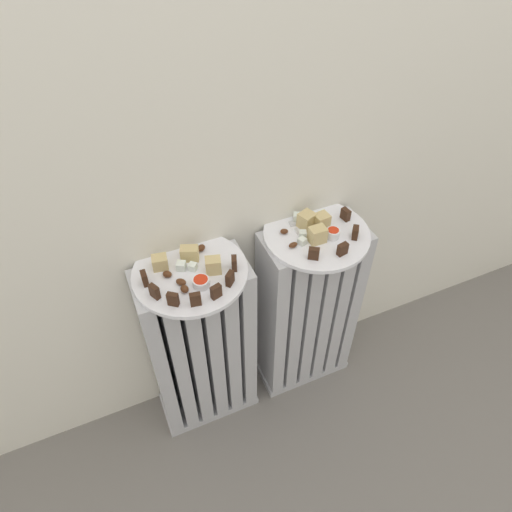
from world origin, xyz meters
The scene contains 38 objects.
ground_plane centered at (0.00, 0.00, 0.00)m, with size 6.00×6.00×0.00m, color slate.
wall_back centered at (0.00, 0.39, 1.25)m, with size 3.20×0.04×2.50m, color silver.
radiator_left centered at (-0.19, 0.28, 0.33)m, with size 0.32×0.16×0.67m.
radiator_right centered at (0.19, 0.28, 0.33)m, with size 0.32×0.16×0.67m.
plate_left centered at (-0.19, 0.28, 0.68)m, with size 0.30×0.30×0.01m, color white.
plate_right centered at (0.19, 0.28, 0.68)m, with size 0.30×0.30×0.01m, color white.
dark_cake_slice_left_0 centered at (-0.30, 0.28, 0.70)m, with size 0.03×0.01×0.04m, color #382114.
dark_cake_slice_left_1 centered at (-0.29, 0.23, 0.70)m, with size 0.03×0.01×0.04m, color #382114.
dark_cake_slice_left_2 centered at (-0.25, 0.19, 0.70)m, with size 0.03×0.01×0.04m, color #382114.
dark_cake_slice_left_3 centered at (-0.21, 0.17, 0.70)m, with size 0.03×0.01×0.04m, color #382114.
dark_cake_slice_left_4 centered at (-0.15, 0.17, 0.70)m, with size 0.03×0.01×0.04m, color #382114.
dark_cake_slice_left_5 centered at (-0.11, 0.20, 0.70)m, with size 0.03×0.01×0.04m, color #382114.
dark_cake_slice_left_6 centered at (-0.08, 0.24, 0.70)m, with size 0.03×0.01×0.04m, color #382114.
marble_cake_slice_left_0 centered at (-0.13, 0.25, 0.71)m, with size 0.04×0.03×0.04m, color tan.
marble_cake_slice_left_1 centered at (-0.17, 0.32, 0.70)m, with size 0.05×0.03×0.04m, color tan.
marble_cake_slice_left_2 centered at (-0.25, 0.32, 0.70)m, with size 0.04×0.03×0.04m, color tan.
turkish_delight_left_0 centered at (-0.18, 0.28, 0.69)m, with size 0.02×0.02×0.02m, color white.
turkish_delight_left_1 centered at (-0.20, 0.29, 0.69)m, with size 0.02×0.02×0.02m, color white.
medjool_date_left_0 centered at (-0.13, 0.34, 0.69)m, with size 0.02×0.02×0.02m, color #4C2814.
medjool_date_left_1 centered at (-0.22, 0.24, 0.69)m, with size 0.03×0.02×0.01m, color #4C2814.
medjool_date_left_2 centered at (-0.24, 0.28, 0.69)m, with size 0.02×0.02×0.02m, color #4C2814.
medjool_date_left_3 centered at (-0.22, 0.22, 0.69)m, with size 0.02×0.02×0.02m, color #4C2814.
jam_bowl_left centered at (-0.17, 0.22, 0.70)m, with size 0.04×0.04×0.02m.
dark_cake_slice_right_0 centered at (0.13, 0.19, 0.70)m, with size 0.03×0.02×0.03m, color #382114.
dark_cake_slice_right_1 centered at (0.20, 0.18, 0.70)m, with size 0.03×0.02×0.03m, color #382114.
dark_cake_slice_right_2 centered at (0.27, 0.22, 0.70)m, with size 0.03×0.02×0.03m, color #382114.
dark_cake_slice_right_3 centered at (0.29, 0.30, 0.70)m, with size 0.03×0.02×0.03m, color #382114.
marble_cake_slice_right_0 centered at (0.17, 0.25, 0.71)m, with size 0.04×0.03×0.05m, color tan.
marble_cake_slice_right_1 centered at (0.17, 0.32, 0.71)m, with size 0.04×0.04×0.04m, color tan.
marble_cake_slice_right_2 centered at (0.21, 0.30, 0.70)m, with size 0.04×0.04×0.04m, color tan.
turkish_delight_right_0 centered at (0.13, 0.26, 0.69)m, with size 0.02×0.02×0.02m, color white.
turkish_delight_right_1 centered at (0.14, 0.28, 0.69)m, with size 0.02×0.02×0.02m, color white.
turkish_delight_right_2 centered at (0.23, 0.33, 0.70)m, with size 0.02×0.02×0.02m, color white.
turkish_delight_right_3 centered at (0.16, 0.35, 0.70)m, with size 0.02×0.02×0.02m, color white.
medjool_date_right_0 centered at (0.10, 0.31, 0.69)m, with size 0.02×0.02×0.01m, color #4C2814.
medjool_date_right_1 centered at (0.10, 0.25, 0.69)m, with size 0.03×0.02×0.01m, color #4C2814.
jam_bowl_right centered at (0.22, 0.25, 0.70)m, with size 0.04×0.04×0.03m.
fork centered at (0.14, 0.31, 0.69)m, with size 0.03×0.09×0.00m.
Camera 1 is at (-0.35, -0.53, 1.54)m, focal length 32.18 mm.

